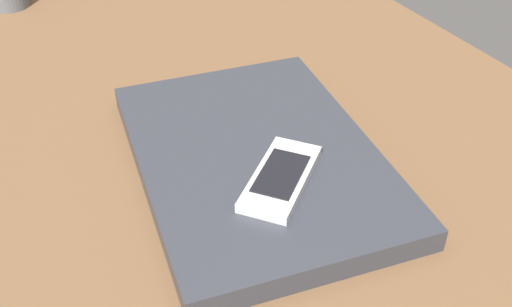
{
  "coord_description": "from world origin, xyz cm",
  "views": [
    {
      "loc": [
        -53.88,
        25.97,
        44.87
      ],
      "look_at": [
        -7.63,
        1.9,
        5.0
      ],
      "focal_mm": 42.5,
      "sensor_mm": 36.0,
      "label": 1
    }
  ],
  "objects": [
    {
      "name": "desk_surface",
      "position": [
        0.0,
        0.0,
        1.5
      ],
      "size": [
        120.0,
        80.0,
        3.0
      ],
      "primitive_type": "cube",
      "color": "brown",
      "rests_on": "ground"
    },
    {
      "name": "laptop_closed",
      "position": [
        -7.63,
        1.9,
        4.29
      ],
      "size": [
        38.47,
        29.44,
        2.58
      ],
      "primitive_type": "cube",
      "rotation": [
        0.0,
        0.0,
        -0.14
      ],
      "color": "#33353D",
      "rests_on": "desk_surface"
    },
    {
      "name": "cell_phone_on_laptop",
      "position": [
        -13.64,
        2.22,
        6.13
      ],
      "size": [
        11.65,
        12.19,
        1.17
      ],
      "color": "silver",
      "rests_on": "laptop_closed"
    }
  ]
}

